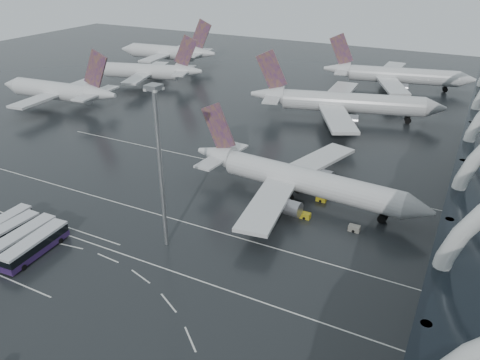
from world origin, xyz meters
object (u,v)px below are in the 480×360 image
at_px(floodlight_mast, 159,150).
at_px(gse_cart_belly_c, 264,211).
at_px(jet_remote_far, 169,53).
at_px(bus_row_near_d, 35,245).
at_px(jet_remote_mid, 149,72).
at_px(bus_row_near_c, 23,239).
at_px(gse_cart_belly_e, 321,199).
at_px(airliner_main, 299,180).
at_px(airliner_gate_c, 395,76).
at_px(bus_row_near_a, 2,225).
at_px(gse_cart_belly_d, 354,228).
at_px(jet_remote_west, 60,91).
at_px(airliner_gate_b, 342,103).
at_px(bus_row_near_b, 7,233).
at_px(gse_cart_belly_a, 305,215).

bearing_deg(floodlight_mast, gse_cart_belly_c, 57.89).
relative_size(jet_remote_far, bus_row_near_d, 3.54).
bearing_deg(jet_remote_mid, bus_row_near_c, 99.59).
bearing_deg(gse_cart_belly_e, floodlight_mast, -124.93).
bearing_deg(airliner_main, jet_remote_mid, 148.71).
distance_m(airliner_gate_c, floodlight_mast, 127.88).
height_order(airliner_main, bus_row_near_a, airliner_main).
distance_m(jet_remote_far, gse_cart_belly_d, 151.69).
distance_m(floodlight_mast, gse_cart_belly_d, 39.56).
bearing_deg(floodlight_mast, bus_row_near_a, -159.02).
height_order(jet_remote_mid, bus_row_near_a, jet_remote_mid).
bearing_deg(gse_cart_belly_c, jet_remote_west, 159.87).
xyz_separation_m(jet_remote_mid, gse_cart_belly_d, (100.09, -68.29, -4.47)).
xyz_separation_m(airliner_gate_b, bus_row_near_c, (-30.00, -95.04, -3.38)).
bearing_deg(bus_row_near_b, gse_cart_belly_c, -50.09).
distance_m(bus_row_near_d, gse_cart_belly_c, 42.89).
height_order(airliner_main, bus_row_near_b, airliner_main).
distance_m(jet_remote_west, gse_cart_belly_c, 96.73).
bearing_deg(airliner_gate_c, bus_row_near_b, -118.50).
height_order(airliner_gate_b, airliner_gate_c, airliner_gate_b).
relative_size(jet_remote_mid, jet_remote_far, 0.92).
height_order(jet_remote_far, gse_cart_belly_a, jet_remote_far).
relative_size(airliner_gate_c, bus_row_near_b, 4.39).
bearing_deg(jet_remote_far, gse_cart_belly_d, 132.45).
xyz_separation_m(floodlight_mast, gse_cart_belly_e, (19.79, 28.35, -17.90)).
bearing_deg(floodlight_mast, jet_remote_west, 147.25).
distance_m(gse_cart_belly_d, gse_cart_belly_e, 12.56).
bearing_deg(airliner_main, bus_row_near_a, -135.03).
relative_size(airliner_main, bus_row_near_d, 3.91).
distance_m(airliner_gate_b, bus_row_near_c, 99.72).
bearing_deg(bus_row_near_b, airliner_gate_c, -15.86).
xyz_separation_m(airliner_gate_b, jet_remote_far, (-92.23, 38.15, 0.26)).
relative_size(gse_cart_belly_d, gse_cart_belly_e, 1.01).
relative_size(bus_row_near_c, gse_cart_belly_d, 6.25).
bearing_deg(airliner_gate_c, bus_row_near_c, -116.87).
relative_size(jet_remote_mid, bus_row_near_a, 3.56).
bearing_deg(jet_remote_far, bus_row_near_a, 106.62).
xyz_separation_m(bus_row_near_c, gse_cart_belly_c, (33.29, 30.52, -1.19)).
bearing_deg(gse_cart_belly_c, jet_remote_far, 132.94).
xyz_separation_m(airliner_main, jet_remote_mid, (-85.92, 61.19, 0.53)).
distance_m(jet_remote_far, gse_cart_belly_c, 140.31).
bearing_deg(gse_cart_belly_e, jet_remote_far, 138.47).
height_order(floodlight_mast, gse_cart_belly_d, floodlight_mast).
distance_m(jet_remote_mid, gse_cart_belly_e, 108.83).
distance_m(airliner_main, bus_row_near_b, 57.22).
bearing_deg(jet_remote_west, jet_remote_mid, -107.66).
bearing_deg(bus_row_near_a, airliner_main, -51.48).
height_order(bus_row_near_b, gse_cart_belly_a, bus_row_near_b).
bearing_deg(bus_row_near_d, gse_cart_belly_c, -47.95).
relative_size(jet_remote_west, gse_cart_belly_a, 21.99).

